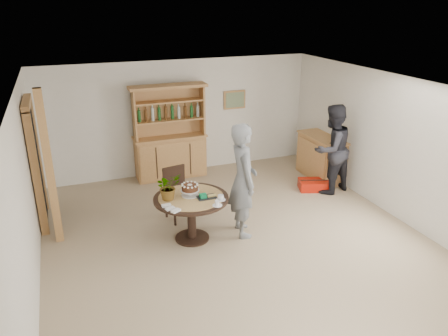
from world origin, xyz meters
TOP-DOWN VIEW (x-y plane):
  - ground at (0.00, 0.00)m, footprint 7.00×7.00m
  - room_shell at (0.00, 0.01)m, footprint 6.04×7.04m
  - doorway at (-2.93, 2.00)m, footprint 0.13×1.10m
  - pine_post at (-2.70, 1.20)m, footprint 0.12×0.12m
  - hutch at (-0.30, 3.24)m, footprint 1.62×0.54m
  - sideboard at (2.74, 2.00)m, footprint 0.54×1.26m
  - dining_table at (-0.66, 0.47)m, footprint 1.20×1.20m
  - dining_chair at (-0.68, 1.30)m, footprint 0.49×0.49m
  - birthday_cake at (-0.66, 0.52)m, footprint 0.30×0.30m
  - flower_vase at (-1.01, 0.52)m, footprint 0.47×0.44m
  - gift_tray at (-0.45, 0.35)m, footprint 0.30×0.20m
  - coffee_cup_a at (-0.26, 0.19)m, footprint 0.15×0.15m
  - coffee_cup_b at (-0.38, 0.02)m, footprint 0.15×0.15m
  - napkins at (-1.07, 0.16)m, footprint 0.24×0.33m
  - teen_boy at (0.19, 0.37)m, footprint 0.54×0.75m
  - adult_person at (2.50, 1.31)m, footprint 1.03×0.90m
  - red_suitcase at (2.27, 1.48)m, footprint 0.70×0.57m

SIDE VIEW (x-z plane):
  - ground at x=0.00m, z-range 0.00..0.00m
  - red_suitcase at x=2.27m, z-range 0.00..0.21m
  - sideboard at x=2.74m, z-range 0.00..0.94m
  - dining_chair at x=-0.68m, z-range 0.06..1.01m
  - dining_table at x=-0.66m, z-range 0.22..0.98m
  - hutch at x=-0.30m, z-range -0.33..1.71m
  - napkins at x=-1.07m, z-range 0.76..0.79m
  - gift_tray at x=-0.45m, z-range 0.75..0.83m
  - coffee_cup_b at x=-0.38m, z-range 0.75..0.84m
  - coffee_cup_a at x=-0.26m, z-range 0.76..0.84m
  - birthday_cake at x=-0.66m, z-range 0.78..0.98m
  - adult_person at x=2.50m, z-range 0.00..1.81m
  - teen_boy at x=0.19m, z-range 0.00..1.91m
  - flower_vase at x=-1.01m, z-range 0.76..1.18m
  - doorway at x=-2.93m, z-range 0.02..2.20m
  - pine_post at x=-2.70m, z-range 0.00..2.50m
  - room_shell at x=0.00m, z-range 0.48..3.00m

